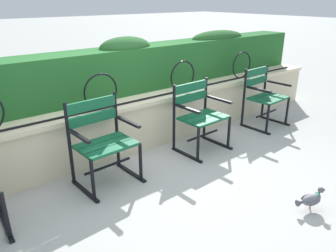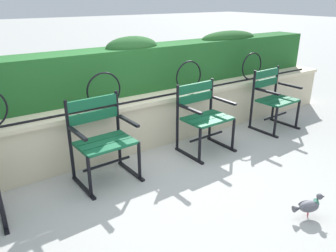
{
  "view_description": "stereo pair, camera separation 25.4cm",
  "coord_description": "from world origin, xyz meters",
  "px_view_note": "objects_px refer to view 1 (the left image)",
  "views": [
    {
      "loc": [
        -2.06,
        -2.45,
        1.85
      ],
      "look_at": [
        0.0,
        0.11,
        0.55
      ],
      "focal_mm": 35.09,
      "sensor_mm": 36.0,
      "label": 1
    },
    {
      "loc": [
        -1.86,
        -2.6,
        1.85
      ],
      "look_at": [
        0.0,
        0.11,
        0.55
      ],
      "focal_mm": 35.09,
      "sensor_mm": 36.0,
      "label": 2
    }
  ],
  "objects_px": {
    "park_chair_centre_right": "(199,114)",
    "park_chair_centre_left": "(102,140)",
    "park_chair_rightmost": "(264,95)",
    "pigeon_near_chairs": "(311,199)"
  },
  "relations": [
    {
      "from": "park_chair_centre_left",
      "to": "park_chair_rightmost",
      "type": "xyz_separation_m",
      "value": [
        2.69,
        -0.04,
        -0.01
      ]
    },
    {
      "from": "park_chair_centre_left",
      "to": "pigeon_near_chairs",
      "type": "height_order",
      "value": "park_chair_centre_left"
    },
    {
      "from": "park_chair_rightmost",
      "to": "pigeon_near_chairs",
      "type": "relative_size",
      "value": 3.11
    },
    {
      "from": "park_chair_centre_right",
      "to": "pigeon_near_chairs",
      "type": "relative_size",
      "value": 3.05
    },
    {
      "from": "park_chair_centre_left",
      "to": "pigeon_near_chairs",
      "type": "bearing_deg",
      "value": -53.88
    },
    {
      "from": "park_chair_centre_right",
      "to": "park_chair_centre_left",
      "type": "bearing_deg",
      "value": 178.22
    },
    {
      "from": "park_chair_centre_left",
      "to": "park_chair_centre_right",
      "type": "bearing_deg",
      "value": -1.78
    },
    {
      "from": "park_chair_rightmost",
      "to": "park_chair_centre_right",
      "type": "bearing_deg",
      "value": -179.82
    },
    {
      "from": "park_chair_centre_left",
      "to": "park_chair_rightmost",
      "type": "relative_size",
      "value": 1.02
    },
    {
      "from": "park_chair_centre_right",
      "to": "pigeon_near_chairs",
      "type": "height_order",
      "value": "park_chair_centre_right"
    }
  ]
}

